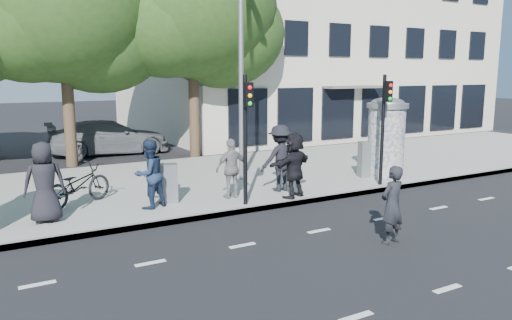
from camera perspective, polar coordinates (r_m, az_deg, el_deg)
ground at (r=10.68m, az=11.77°, el=-9.97°), size 120.00×120.00×0.00m
sidewalk at (r=16.79m, az=-5.35°, el=-2.22°), size 40.00×8.00×0.15m
curb at (r=13.38m, az=1.67°, el=-5.33°), size 40.00×0.10×0.16m
lane_dash_near at (r=9.27m, az=21.02°, el=-13.57°), size 32.00×0.12×0.01m
lane_dash_far at (r=11.70m, az=7.20°, el=-8.03°), size 32.00×0.12×0.01m
ad_column_right at (r=17.16m, az=14.66°, el=2.72°), size 1.36×1.36×2.65m
traffic_pole_near at (r=12.90m, az=-1.13°, el=3.85°), size 0.22×0.31×3.40m
traffic_pole_far at (r=15.75m, az=14.46°, el=4.64°), size 0.22×0.31×3.40m
street_lamp at (r=16.03m, az=-1.62°, el=14.21°), size 0.25×0.93×8.00m
tree_near_left at (r=20.58m, az=-21.29°, el=16.16°), size 6.80×6.80×8.97m
tree_center at (r=21.59m, az=-7.33°, el=17.08°), size 7.00×7.00×9.30m
building at (r=33.33m, az=4.78°, el=14.02°), size 20.30×15.85×12.00m
ped_a at (r=12.53m, az=-23.04°, el=-2.35°), size 0.96×0.65×1.91m
ped_c at (r=13.05m, az=-12.10°, el=-1.58°), size 1.06×0.96×1.78m
ped_d at (r=14.65m, az=2.79°, el=0.22°), size 1.29×0.78×1.96m
ped_e at (r=13.83m, az=-2.78°, el=-0.97°), size 1.01×0.61×1.67m
ped_f at (r=13.91m, az=4.38°, el=-0.59°), size 1.80×1.17×1.83m
man_road at (r=10.96m, az=15.29°, el=-4.97°), size 0.67×0.49×1.68m
bicycle at (r=13.90m, az=-19.69°, el=-2.71°), size 1.66×2.15×1.09m
cabinet_left at (r=13.59m, az=-10.02°, el=-2.63°), size 0.59×0.50×1.05m
cabinet_right at (r=17.07m, az=12.65°, el=0.07°), size 0.67×0.58×1.19m
car_right at (r=23.22m, az=-16.42°, el=2.51°), size 2.42×5.35×1.52m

